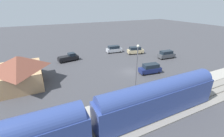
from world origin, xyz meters
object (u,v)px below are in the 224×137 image
Objects in this scene: pickup_black at (69,57)px; suv_navy at (150,68)px; pedestrian_on_platform at (164,86)px; suv_silver at (114,49)px; suv_charcoal at (166,54)px; pedestrian_waiting_far at (161,86)px; suv_tan at (135,50)px; station_building at (20,70)px; light_pole_near_platform at (137,63)px.

suv_navy is (-16.05, -14.75, 0.12)m from pickup_black.
suv_navy is at bearing -21.74° from pedestrian_on_platform.
pedestrian_on_platform is at bearing 173.42° from suv_silver.
pedestrian_waiting_far is at bearing 133.15° from suv_charcoal.
suv_charcoal and suv_tan have the same top height.
light_pole_near_platform reaches higher than station_building.
light_pole_near_platform is at bearing -159.75° from pickup_black.
suv_silver is at bearing -6.58° from pedestrian_on_platform.
station_building is 2.02× the size of suv_silver.
light_pole_near_platform reaches higher than pedestrian_waiting_far.
light_pole_near_platform is at bearing 146.12° from suv_tan.
station_building is at bearing 58.55° from light_pole_near_platform.
pickup_black is 1.12× the size of suv_charcoal.
pedestrian_on_platform is 8.12m from suv_navy.
station_building is at bearing 89.52° from suv_charcoal.
light_pole_near_platform is (2.58, 3.53, 3.94)m from pedestrian_waiting_far.
light_pole_near_platform is at bearing 55.14° from pedestrian_on_platform.
pedestrian_on_platform is 6.35m from light_pole_near_platform.
pedestrian_on_platform is at bearing 158.26° from suv_navy.
pedestrian_waiting_far is at bearing 157.20° from suv_tan.
pedestrian_on_platform is 19.49m from suv_charcoal.
pedestrian_on_platform is 0.33× the size of suv_tan.
pedestrian_waiting_far is 25.29m from suv_silver.
station_building reaches higher than suv_navy.
suv_navy is 17.78m from suv_silver.
pickup_black is at bearing 68.93° from suv_charcoal.
suv_navy and suv_tan have the same top height.
suv_tan is (20.93, -8.80, -0.13)m from pedestrian_waiting_far.
pedestrian_waiting_far is 0.33× the size of suv_tan.
suv_silver is at bearing -17.34° from light_pole_near_platform.
suv_tan is at bearing -96.83° from pickup_black.
suv_charcoal is 12.45m from suv_navy.
light_pole_near_platform reaches higher than suv_charcoal.
suv_navy is 14.62m from suv_tan.
suv_silver and suv_tan have the same top height.
suv_tan is at bearing -22.80° from pedestrian_waiting_far.
station_building is 26.30m from suv_navy.
suv_navy is 0.61× the size of light_pole_near_platform.
suv_tan reaches higher than pedestrian_on_platform.
pedestrian_on_platform is 1.00× the size of pedestrian_waiting_far.
suv_tan is (13.66, -5.22, 0.00)m from suv_navy.
pedestrian_waiting_far is 25.86m from pickup_black.
pedestrian_waiting_far is 0.34× the size of suv_silver.
pickup_black is (23.32, 11.18, -0.25)m from pedestrian_waiting_far.
light_pole_near_platform reaches higher than suv_silver.
pedestrian_waiting_far is (-13.78, -21.84, -1.73)m from station_building.
pedestrian_on_platform is 0.34× the size of suv_charcoal.
pedestrian_waiting_far is 0.33× the size of suv_navy.
suv_silver is (17.78, 0.09, 0.00)m from suv_navy.
suv_charcoal is at bearing -45.12° from pedestrian_on_platform.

